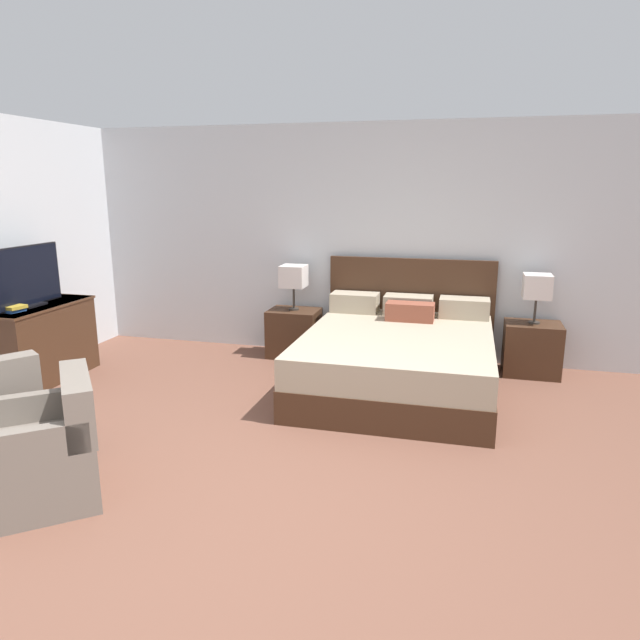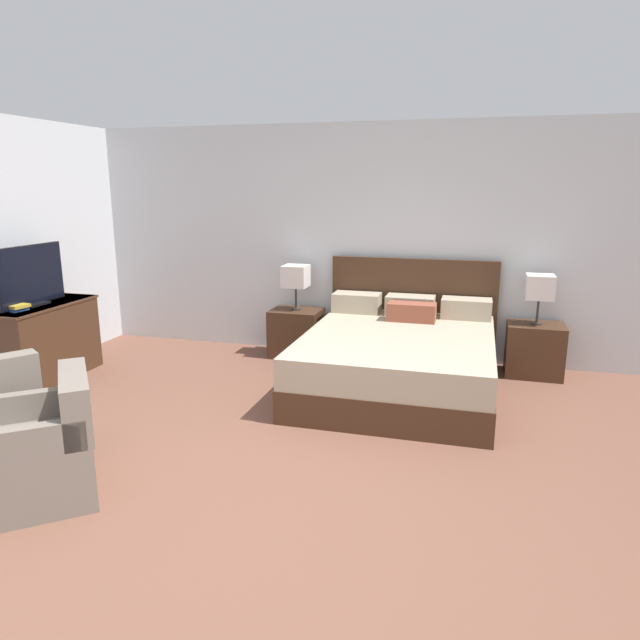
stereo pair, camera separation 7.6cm
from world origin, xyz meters
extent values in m
plane|color=brown|center=(0.00, 0.00, 0.00)|extent=(10.52, 10.52, 0.00)
cube|color=silver|center=(0.00, 3.54, 1.26)|extent=(7.36, 0.06, 2.51)
cube|color=#422819|center=(0.60, 2.40, 0.14)|extent=(1.69, 2.04, 0.28)
cube|color=tan|center=(0.60, 2.40, 0.41)|extent=(1.68, 2.02, 0.26)
cube|color=#422819|center=(0.60, 3.44, 0.55)|extent=(1.76, 0.05, 1.11)
cube|color=tan|center=(0.03, 3.25, 0.64)|extent=(0.50, 0.28, 0.20)
cube|color=tan|center=(0.60, 3.25, 0.64)|extent=(0.50, 0.28, 0.20)
cube|color=tan|center=(1.17, 3.25, 0.64)|extent=(0.50, 0.28, 0.20)
cube|color=brown|center=(0.65, 2.98, 0.63)|extent=(0.47, 0.22, 0.18)
cube|color=#422819|center=(-0.65, 3.23, 0.26)|extent=(0.54, 0.43, 0.53)
cube|color=black|center=(-0.65, 3.02, 0.32)|extent=(0.46, 0.01, 0.23)
cube|color=#422819|center=(1.85, 3.23, 0.26)|extent=(0.54, 0.43, 0.53)
cube|color=black|center=(1.85, 3.02, 0.32)|extent=(0.46, 0.01, 0.23)
cylinder|color=#332D28|center=(-0.65, 3.23, 0.54)|extent=(0.11, 0.11, 0.02)
cylinder|color=#332D28|center=(-0.65, 3.23, 0.66)|extent=(0.02, 0.02, 0.24)
cube|color=silver|center=(-0.65, 3.23, 0.90)|extent=(0.26, 0.26, 0.24)
cylinder|color=#332D28|center=(1.85, 3.23, 0.54)|extent=(0.11, 0.11, 0.02)
cylinder|color=#332D28|center=(1.85, 3.23, 0.66)|extent=(0.02, 0.02, 0.24)
cube|color=silver|center=(1.85, 3.23, 0.90)|extent=(0.26, 0.26, 0.24)
cube|color=#422819|center=(-2.80, 1.84, 0.38)|extent=(0.50, 1.08, 0.75)
cube|color=#482C1C|center=(-2.80, 1.84, 0.74)|extent=(0.52, 1.11, 0.02)
cube|color=black|center=(-2.80, 1.78, 0.76)|extent=(0.18, 0.25, 0.02)
cube|color=black|center=(-2.80, 1.78, 1.04)|extent=(0.04, 0.82, 0.56)
cube|color=black|center=(-2.78, 1.78, 1.04)|extent=(0.01, 0.79, 0.54)
cube|color=#234C8E|center=(-2.81, 1.54, 0.77)|extent=(0.26, 0.20, 0.03)
cube|color=gold|center=(-2.79, 1.54, 0.80)|extent=(0.24, 0.20, 0.03)
cube|color=#70665B|center=(-1.89, 0.60, 0.49)|extent=(0.57, 0.42, 0.18)
cube|color=#70665B|center=(-1.27, -0.03, 0.20)|extent=(0.96, 0.96, 0.40)
cube|color=#70665B|center=(-1.06, 0.14, 0.58)|extent=(0.56, 0.63, 0.36)
cube|color=#70665B|center=(-1.08, -0.26, 0.49)|extent=(0.54, 0.47, 0.18)
cube|color=#70665B|center=(-1.46, 0.20, 0.49)|extent=(0.54, 0.47, 0.18)
camera|label=1|loc=(1.18, -2.62, 1.87)|focal=32.00mm
camera|label=2|loc=(1.25, -2.60, 1.87)|focal=32.00mm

